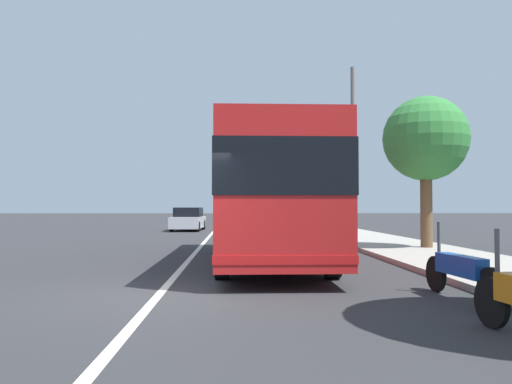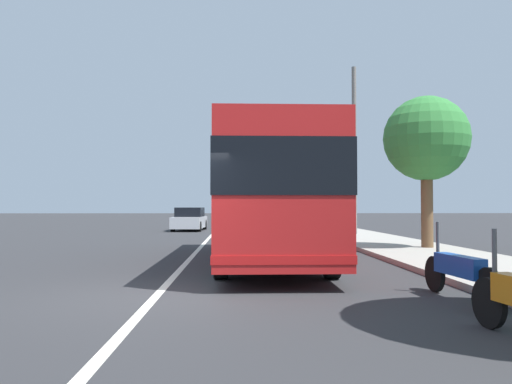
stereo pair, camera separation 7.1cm
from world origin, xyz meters
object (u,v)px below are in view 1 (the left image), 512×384
car_oncoming (248,215)px  roadside_tree_mid_block (426,140)px  motorcycle_far_end (460,271)px  coach_bus (267,194)px  utility_pole (353,152)px  car_behind_bus (188,220)px

car_oncoming → roadside_tree_mid_block: 32.84m
motorcycle_far_end → car_oncoming: car_oncoming is taller
car_oncoming → roadside_tree_mid_block: bearing=-170.0°
coach_bus → motorcycle_far_end: bearing=-155.3°
coach_bus → car_oncoming: 35.24m
coach_bus → car_oncoming: coach_bus is taller
motorcycle_far_end → car_oncoming: bearing=-1.2°
car_oncoming → utility_pole: (-23.80, -4.80, 3.68)m
car_behind_bus → motorcycle_far_end: bearing=18.1°
car_behind_bus → roadside_tree_mid_block: 18.68m
motorcycle_far_end → car_behind_bus: car_behind_bus is taller
roadside_tree_mid_block → utility_pole: 8.48m
motorcycle_far_end → utility_pole: (17.51, -2.36, 3.91)m
utility_pole → car_behind_bus: bearing=51.7°
car_oncoming → utility_pole: 24.55m
coach_bus → car_behind_bus: coach_bus is taller
motorcycle_far_end → utility_pole: utility_pole is taller
car_oncoming → roadside_tree_mid_block: roadside_tree_mid_block is taller
coach_bus → motorcycle_far_end: 6.87m
coach_bus → utility_pole: (11.42, -5.19, 2.48)m
utility_pole → car_oncoming: bearing=11.4°
car_oncoming → utility_pole: bearing=-168.1°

